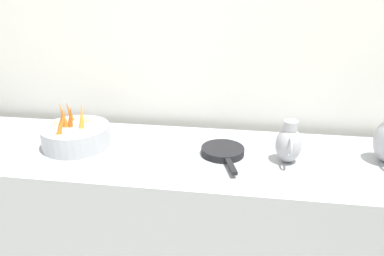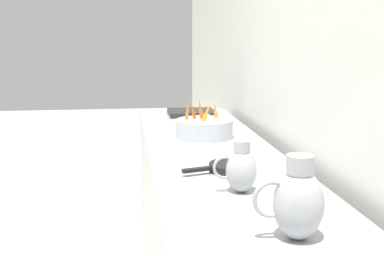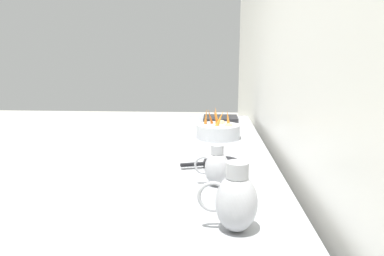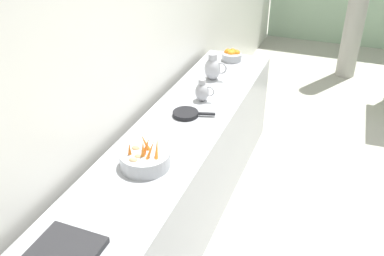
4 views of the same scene
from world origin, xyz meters
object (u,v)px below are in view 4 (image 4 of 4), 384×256
Objects in this scene: vegetable_colander at (145,159)px; metal_pitcher_tall at (213,68)px; skillet_on_counter at (186,114)px; orange_bowl at (232,55)px; metal_pitcher_short at (202,91)px.

vegetable_colander is 1.50m from metal_pitcher_tall.
metal_pitcher_tall is at bearing 92.87° from skillet_on_counter.
metal_pitcher_short is (0.04, -1.00, 0.04)m from orange_bowl.
metal_pitcher_short is at bearing -87.82° from orange_bowl.
vegetable_colander is at bearing -91.08° from metal_pitcher_short.
skillet_on_counter is at bearing -87.13° from metal_pitcher_tall.
orange_bowl is at bearing 90.51° from skillet_on_counter.
metal_pitcher_tall reaches higher than orange_bowl.
skillet_on_counter is (0.04, -0.76, -0.10)m from metal_pitcher_tall.
metal_pitcher_short is 0.31m from skillet_on_counter.
skillet_on_counter is (0.01, -1.29, -0.03)m from orange_bowl.
orange_bowl is 0.80× the size of metal_pitcher_tall.
metal_pitcher_tall is (-0.04, 1.49, 0.05)m from vegetable_colander.
skillet_on_counter is (-0.01, 0.74, -0.04)m from vegetable_colander.
orange_bowl reaches higher than skillet_on_counter.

